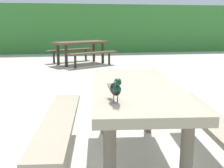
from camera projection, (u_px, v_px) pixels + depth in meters
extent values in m
cube|color=#387A33|center=(76.00, 29.00, 12.79)|extent=(28.00, 1.24, 2.18)
cube|color=gray|center=(135.00, 89.00, 2.49)|extent=(0.94, 1.87, 0.07)
cylinder|color=#635B4C|center=(110.00, 166.00, 1.87)|extent=(0.09, 0.09, 0.67)
cylinder|color=#635B4C|center=(186.00, 163.00, 1.90)|extent=(0.09, 0.09, 0.67)
cylinder|color=#635B4C|center=(104.00, 106.00, 3.24)|extent=(0.09, 0.09, 0.67)
cylinder|color=#635B4C|center=(148.00, 105.00, 3.27)|extent=(0.09, 0.09, 0.67)
cube|color=gray|center=(59.00, 121.00, 2.51)|extent=(0.45, 1.73, 0.05)
cylinder|color=#635B4C|center=(67.00, 120.00, 3.18)|extent=(0.07, 0.07, 0.39)
cube|color=gray|center=(208.00, 118.00, 2.59)|extent=(0.45, 1.73, 0.05)
cylinder|color=#635B4C|center=(185.00, 117.00, 3.26)|extent=(0.07, 0.07, 0.39)
ellipsoid|color=black|center=(115.00, 89.00, 1.91)|extent=(0.08, 0.16, 0.09)
ellipsoid|color=#0F3823|center=(117.00, 89.00, 1.87)|extent=(0.07, 0.07, 0.06)
sphere|color=#0F3823|center=(118.00, 82.00, 1.84)|extent=(0.05, 0.05, 0.05)
sphere|color=#EAE08C|center=(121.00, 81.00, 1.83)|extent=(0.01, 0.01, 0.01)
sphere|color=#EAE08C|center=(115.00, 82.00, 1.83)|extent=(0.01, 0.01, 0.01)
cone|color=black|center=(119.00, 83.00, 1.80)|extent=(0.02, 0.03, 0.02)
cube|color=black|center=(111.00, 87.00, 2.03)|extent=(0.04, 0.10, 0.04)
cylinder|color=#47423D|center=(118.00, 99.00, 1.92)|extent=(0.01, 0.01, 0.05)
cylinder|color=#47423D|center=(114.00, 99.00, 1.92)|extent=(0.01, 0.01, 0.05)
cube|color=brown|center=(81.00, 43.00, 8.98)|extent=(1.94, 1.54, 0.07)
cylinder|color=#382B1D|center=(103.00, 53.00, 9.28)|extent=(0.09, 0.09, 0.67)
cylinder|color=#382B1D|center=(94.00, 52.00, 9.69)|extent=(0.09, 0.09, 0.67)
cylinder|color=#382B1D|center=(66.00, 56.00, 8.43)|extent=(0.09, 0.09, 0.67)
cylinder|color=#382B1D|center=(58.00, 55.00, 8.83)|extent=(0.09, 0.09, 0.67)
cube|color=brown|center=(93.00, 53.00, 8.50)|extent=(1.63, 1.08, 0.05)
cylinder|color=#382B1D|center=(109.00, 59.00, 8.94)|extent=(0.07, 0.07, 0.39)
cylinder|color=#382B1D|center=(75.00, 62.00, 8.16)|extent=(0.07, 0.07, 0.39)
cube|color=brown|center=(70.00, 50.00, 9.58)|extent=(1.63, 1.08, 0.05)
cylinder|color=#382B1D|center=(86.00, 55.00, 10.01)|extent=(0.07, 0.07, 0.39)
cylinder|color=#382B1D|center=(54.00, 57.00, 9.23)|extent=(0.07, 0.07, 0.39)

